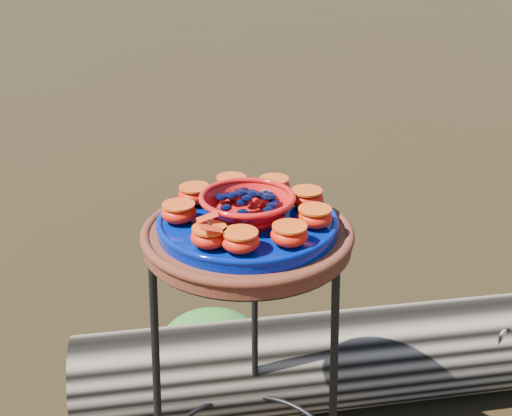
# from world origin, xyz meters

# --- Properties ---
(plant_stand) EXTENTS (0.44, 0.44, 0.70)m
(plant_stand) POSITION_xyz_m (0.00, 0.00, 0.35)
(plant_stand) COLOR black
(plant_stand) RESTS_ON ground
(terracotta_saucer) EXTENTS (0.41, 0.41, 0.03)m
(terracotta_saucer) POSITION_xyz_m (0.00, 0.00, 0.72)
(terracotta_saucer) COLOR #481E0E
(terracotta_saucer) RESTS_ON plant_stand
(cobalt_plate) EXTENTS (0.35, 0.35, 0.02)m
(cobalt_plate) POSITION_xyz_m (0.00, 0.00, 0.74)
(cobalt_plate) COLOR #000653
(cobalt_plate) RESTS_ON terracotta_saucer
(red_bowl) EXTENTS (0.17, 0.17, 0.05)m
(red_bowl) POSITION_xyz_m (0.00, 0.00, 0.78)
(red_bowl) COLOR red
(red_bowl) RESTS_ON cobalt_plate
(glass_gems) EXTENTS (0.14, 0.14, 0.02)m
(glass_gems) POSITION_xyz_m (0.00, 0.00, 0.82)
(glass_gems) COLOR black
(glass_gems) RESTS_ON red_bowl
(orange_half_0) EXTENTS (0.07, 0.07, 0.04)m
(orange_half_0) POSITION_xyz_m (-0.06, -0.12, 0.77)
(orange_half_0) COLOR red
(orange_half_0) RESTS_ON cobalt_plate
(orange_half_1) EXTENTS (0.07, 0.07, 0.04)m
(orange_half_1) POSITION_xyz_m (-0.00, -0.13, 0.77)
(orange_half_1) COLOR red
(orange_half_1) RESTS_ON cobalt_plate
(orange_half_2) EXTENTS (0.07, 0.07, 0.04)m
(orange_half_2) POSITION_xyz_m (0.08, -0.10, 0.77)
(orange_half_2) COLOR red
(orange_half_2) RESTS_ON cobalt_plate
(orange_half_3) EXTENTS (0.07, 0.07, 0.04)m
(orange_half_3) POSITION_xyz_m (0.13, -0.02, 0.77)
(orange_half_3) COLOR red
(orange_half_3) RESTS_ON cobalt_plate
(orange_half_4) EXTENTS (0.07, 0.07, 0.04)m
(orange_half_4) POSITION_xyz_m (0.11, 0.06, 0.77)
(orange_half_4) COLOR red
(orange_half_4) RESTS_ON cobalt_plate
(orange_half_5) EXTENTS (0.07, 0.07, 0.04)m
(orange_half_5) POSITION_xyz_m (0.05, 0.12, 0.77)
(orange_half_5) COLOR red
(orange_half_5) RESTS_ON cobalt_plate
(orange_half_6) EXTENTS (0.07, 0.07, 0.04)m
(orange_half_6) POSITION_xyz_m (-0.04, 0.12, 0.77)
(orange_half_6) COLOR red
(orange_half_6) RESTS_ON cobalt_plate
(orange_half_7) EXTENTS (0.07, 0.07, 0.04)m
(orange_half_7) POSITION_xyz_m (-0.11, 0.07, 0.77)
(orange_half_7) COLOR red
(orange_half_7) RESTS_ON cobalt_plate
(orange_half_8) EXTENTS (0.07, 0.07, 0.04)m
(orange_half_8) POSITION_xyz_m (-0.13, -0.02, 0.77)
(orange_half_8) COLOR red
(orange_half_8) RESTS_ON cobalt_plate
(butterfly) EXTENTS (0.09, 0.07, 0.01)m
(butterfly) POSITION_xyz_m (-0.06, -0.12, 0.80)
(butterfly) COLOR red
(butterfly) RESTS_ON orange_half_0
(driftwood_log) EXTENTS (1.53, 0.72, 0.28)m
(driftwood_log) POSITION_xyz_m (0.24, 0.38, 0.14)
(driftwood_log) COLOR black
(driftwood_log) RESTS_ON ground
(foliage_left) EXTENTS (0.26, 0.26, 0.13)m
(foliage_left) POSITION_xyz_m (-0.31, 0.25, 0.06)
(foliage_left) COLOR #28621C
(foliage_left) RESTS_ON ground
(foliage_back) EXTENTS (0.32, 0.32, 0.16)m
(foliage_back) POSITION_xyz_m (-0.16, 0.53, 0.08)
(foliage_back) COLOR #28621C
(foliage_back) RESTS_ON ground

